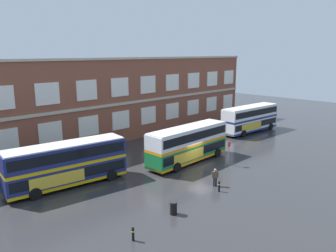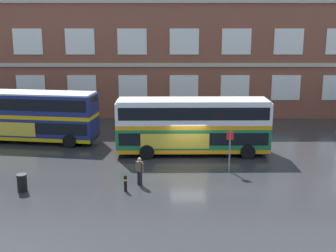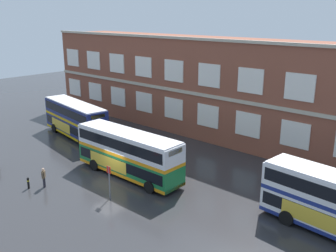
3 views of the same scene
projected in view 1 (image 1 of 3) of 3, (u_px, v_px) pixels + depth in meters
ground_plane at (185, 163)px, 37.37m from camera, size 120.00×120.00×0.00m
brick_terminal_building at (103, 99)px, 47.22m from camera, size 55.44×8.19×11.52m
double_decker_near at (67, 164)px, 30.45m from camera, size 11.26×4.14×4.07m
double_decker_middle at (188, 144)px, 37.13m from camera, size 11.03×2.96×4.07m
double_decker_far at (250, 118)px, 51.23m from camera, size 11.17×3.50×4.07m
waiting_passenger at (215, 177)px, 30.62m from camera, size 0.54×0.51×1.70m
bus_stand_flag at (229, 151)px, 36.04m from camera, size 0.44×0.10×2.70m
station_litter_bin at (173, 208)px, 25.36m from camera, size 0.60×0.60×1.03m
safety_bollard_west at (219, 186)px, 29.49m from camera, size 0.19×0.19×0.95m
safety_bollard_east at (133, 234)px, 21.78m from camera, size 0.19×0.19×0.95m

